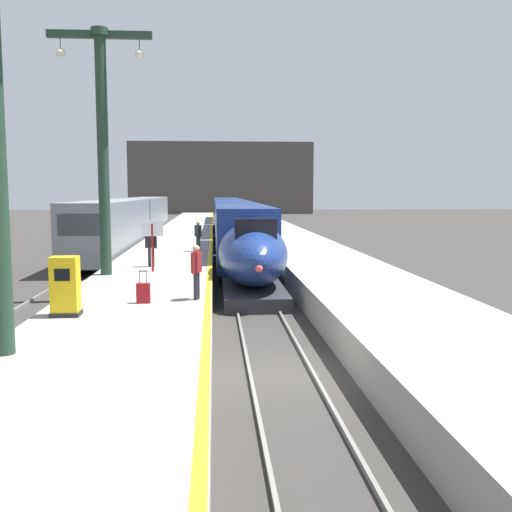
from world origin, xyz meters
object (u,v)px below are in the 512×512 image
station_column_mid (102,130)px  passenger_mid_platform (198,234)px  highspeed_train_main (233,221)px  passenger_far_waiting (151,244)px  regional_train_adjacent (132,220)px  passenger_near_edge (196,268)px  rolling_suitcase (143,293)px  ticket_machine_yellow (65,289)px  departure_info_board (152,236)px

station_column_mid → passenger_mid_platform: station_column_mid is taller
highspeed_train_main → passenger_far_waiting: highspeed_train_main is taller
highspeed_train_main → station_column_mid: size_ratio=5.96×
passenger_far_waiting → regional_train_adjacent: bearing=99.9°
passenger_near_edge → highspeed_train_main: bearing=86.0°
station_column_mid → rolling_suitcase: (2.21, -6.23, -5.43)m
rolling_suitcase → passenger_far_waiting: bearing=94.4°
passenger_far_waiting → passenger_mid_platform: bearing=73.8°
passenger_mid_platform → ticket_machine_yellow: 17.15m
passenger_near_edge → passenger_mid_platform: same height
ticket_machine_yellow → departure_info_board: 8.84m
passenger_far_waiting → ticket_machine_yellow: passenger_far_waiting is taller
regional_train_adjacent → passenger_mid_platform: size_ratio=21.66×
regional_train_adjacent → highspeed_train_main: bearing=4.9°
passenger_near_edge → departure_info_board: departure_info_board is taller
ticket_machine_yellow → departure_info_board: departure_info_board is taller
station_column_mid → passenger_near_edge: (3.78, -5.76, -4.74)m
passenger_near_edge → rolling_suitcase: 1.78m
rolling_suitcase → departure_info_board: departure_info_board is taller
regional_train_adjacent → ticket_machine_yellow: regional_train_adjacent is taller
passenger_near_edge → rolling_suitcase: bearing=-163.3°
highspeed_train_main → ticket_machine_yellow: bearing=-99.7°
station_column_mid → passenger_far_waiting: size_ratio=5.67×
passenger_mid_platform → rolling_suitcase: (-1.24, -15.18, -0.69)m
station_column_mid → passenger_near_edge: 8.36m
highspeed_train_main → rolling_suitcase: 30.89m
passenger_far_waiting → rolling_suitcase: size_ratio=1.72×
station_column_mid → ticket_machine_yellow: 9.37m
station_column_mid → highspeed_train_main: bearing=76.4°
departure_info_board → highspeed_train_main: bearing=80.1°
regional_train_adjacent → passenger_mid_platform: regional_train_adjacent is taller
highspeed_train_main → ticket_machine_yellow: 32.82m
regional_train_adjacent → station_column_mid: (2.20, -23.74, 4.65)m
station_column_mid → departure_info_board: 4.65m
regional_train_adjacent → rolling_suitcase: 30.30m
regional_train_adjacent → passenger_near_edge: (5.98, -29.49, -0.09)m
passenger_near_edge → rolling_suitcase: (-1.57, -0.47, -0.69)m
passenger_near_edge → rolling_suitcase: size_ratio=1.72×
highspeed_train_main → passenger_near_edge: 30.27m
highspeed_train_main → rolling_suitcase: bearing=-96.9°
highspeed_train_main → passenger_near_edge: highspeed_train_main is taller
regional_train_adjacent → passenger_mid_platform: (5.65, -14.79, -0.09)m
regional_train_adjacent → ticket_machine_yellow: bearing=-85.4°
passenger_near_edge → ticket_machine_yellow: size_ratio=1.06×
station_column_mid → passenger_mid_platform: (3.45, 8.95, -4.74)m
ticket_machine_yellow → departure_info_board: (1.42, 8.69, 0.77)m
passenger_near_edge → passenger_far_waiting: same height
passenger_far_waiting → rolling_suitcase: 8.67m
passenger_near_edge → departure_info_board: size_ratio=0.80×
highspeed_train_main → rolling_suitcase: (-3.69, -30.66, -0.60)m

